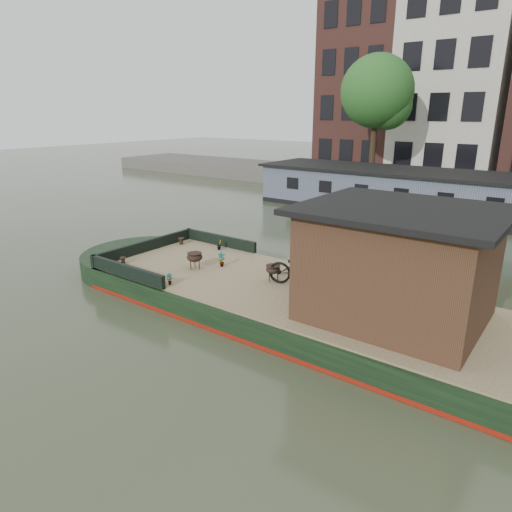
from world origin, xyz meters
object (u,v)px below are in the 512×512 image
Objects in this scene: cabin at (398,263)px; dinghy at (324,214)px; potted_plant_a at (221,259)px; brazier_front at (273,273)px; brazier_rear at (195,261)px; bicycle at (301,269)px.

cabin is 11.97m from dinghy.
brazier_front reaches higher than potted_plant_a.
cabin is at bearing -147.05° from dinghy.
potted_plant_a is 0.76m from brazier_rear.
potted_plant_a is at bearing 73.47° from bicycle.
bicycle is 3.19m from brazier_rear.
cabin is 9.23× the size of brazier_front.
cabin is 5.77m from brazier_rear.
potted_plant_a is 0.13× the size of dinghy.
bicycle is 0.82m from brazier_front.
bicycle is at bearing 171.80° from cabin.
bicycle reaches higher than brazier_front.
potted_plant_a is 0.91× the size of brazier_rear.
cabin reaches higher than bicycle.
brazier_front is (-0.77, -0.15, -0.23)m from bicycle.
brazier_rear is 10.04m from dinghy.
dinghy is (-1.24, 9.95, -0.54)m from brazier_rear.
brazier_front is 0.13× the size of dinghy.
brazier_rear reaches higher than brazier_front.
dinghy is (-3.58, 9.43, -0.52)m from brazier_front.
potted_plant_a is at bearing 177.91° from brazier_front.
potted_plant_a reaches higher than dinghy.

